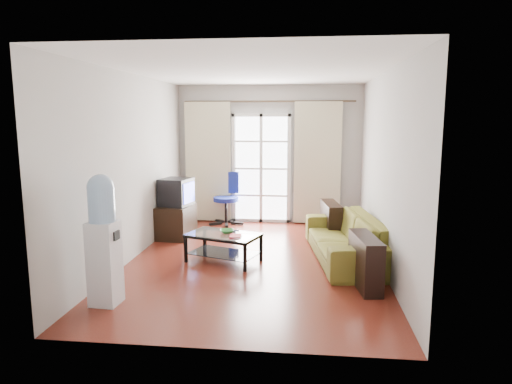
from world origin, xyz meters
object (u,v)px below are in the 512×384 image
water_cooler (103,237)px  crt_tv (175,192)px  coffee_table (223,244)px  tv_stand (176,221)px  task_chair (227,209)px  sofa (345,238)px

water_cooler → crt_tv: bearing=94.4°
coffee_table → crt_tv: 1.75m
coffee_table → water_cooler: water_cooler is taller
tv_stand → task_chair: 1.28m
crt_tv → coffee_table: bearing=-38.5°
tv_stand → water_cooler: water_cooler is taller
coffee_table → water_cooler: size_ratio=0.78×
task_chair → water_cooler: (-0.67, -4.01, 0.47)m
sofa → crt_tv: bearing=-116.5°
sofa → water_cooler: 3.45m
task_chair → water_cooler: size_ratio=0.69×
task_chair → crt_tv: bearing=-116.7°
coffee_table → crt_tv: size_ratio=1.94×
sofa → crt_tv: (-2.83, 0.95, 0.48)m
tv_stand → task_chair: bearing=60.4°
task_chair → water_cooler: bearing=-93.4°
coffee_table → tv_stand: (-1.07, 1.29, 0.02)m
water_cooler → task_chair: bearing=84.2°
tv_stand → coffee_table: bearing=-46.5°
sofa → coffee_table: sofa is taller
sofa → task_chair: size_ratio=2.28×
crt_tv → water_cooler: bearing=-78.0°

